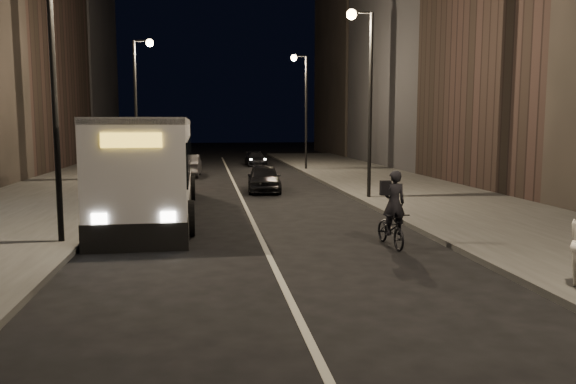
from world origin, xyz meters
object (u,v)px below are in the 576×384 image
object	(u,v)px
streetlight_left_near	(63,50)
streetlight_left_far	(140,90)
car_mid	(188,166)
streetlight_right_far	(303,96)
cyclist_on_bicycle	(392,221)
streetlight_right_mid	(365,79)
car_far	(256,159)
city_bus	(152,163)
car_near	(264,178)

from	to	relation	value
streetlight_left_near	streetlight_left_far	world-z (taller)	same
streetlight_left_near	car_mid	world-z (taller)	streetlight_left_near
streetlight_left_near	streetlight_right_far	bearing A→B (deg)	66.04
streetlight_left_far	cyclist_on_bicycle	world-z (taller)	streetlight_left_far
streetlight_right_mid	car_far	xyz separation A→B (m)	(-2.92, 21.41, -4.80)
city_bus	car_mid	distance (m)	15.10
car_near	streetlight_right_far	bearing A→B (deg)	75.78
city_bus	car_far	size ratio (longest dim) A/B	3.46
city_bus	car_far	distance (m)	24.61
streetlight_right_mid	car_near	distance (m)	7.29
cyclist_on_bicycle	car_near	distance (m)	13.41
streetlight_right_far	city_bus	size ratio (longest dim) A/B	0.61
streetlight_right_far	car_mid	world-z (taller)	streetlight_right_far
streetlight_left_far	car_mid	xyz separation A→B (m)	(2.59, 2.61, -4.65)
city_bus	car_near	xyz separation A→B (m)	(4.89, 6.29, -1.26)
streetlight_right_mid	car_far	size ratio (longest dim) A/B	2.10
streetlight_left_far	car_near	bearing A→B (deg)	-42.77
streetlight_left_near	car_near	size ratio (longest dim) A/B	2.01
streetlight_right_far	streetlight_left_far	xyz separation A→B (m)	(-10.66, -6.00, 0.00)
car_near	car_mid	xyz separation A→B (m)	(-4.03, 8.74, 0.02)
city_bus	cyclist_on_bicycle	world-z (taller)	city_bus
city_bus	car_far	world-z (taller)	city_bus
cyclist_on_bicycle	streetlight_left_far	bearing A→B (deg)	111.47
streetlight_right_far	city_bus	distance (m)	20.75
streetlight_left_near	car_far	size ratio (longest dim) A/B	2.10
city_bus	streetlight_right_far	bearing A→B (deg)	63.12
streetlight_left_near	car_far	xyz separation A→B (m)	(7.74, 29.41, -4.80)
streetlight_left_far	car_far	xyz separation A→B (m)	(7.74, 11.41, -4.80)
streetlight_right_mid	streetlight_right_far	world-z (taller)	same
streetlight_right_far	car_mid	bearing A→B (deg)	-157.23
streetlight_left_far	car_mid	size ratio (longest dim) A/B	1.88
car_mid	car_far	world-z (taller)	car_mid
car_near	car_far	world-z (taller)	car_near
streetlight_left_far	cyclist_on_bicycle	bearing A→B (deg)	-65.49
streetlight_left_near	car_mid	distance (m)	21.29
streetlight_left_far	city_bus	xyz separation A→B (m)	(1.73, -12.42, -3.41)
car_far	car_mid	bearing A→B (deg)	-122.30
streetlight_left_near	car_far	bearing A→B (deg)	75.25
car_near	car_far	distance (m)	17.57
city_bus	streetlight_left_near	bearing A→B (deg)	-108.25
streetlight_right_mid	car_mid	world-z (taller)	streetlight_right_mid
car_near	cyclist_on_bicycle	bearing A→B (deg)	-76.31
streetlight_right_mid	car_near	bearing A→B (deg)	136.22
streetlight_left_far	car_mid	world-z (taller)	streetlight_left_far
car_far	streetlight_right_far	bearing A→B (deg)	-63.59
streetlight_left_near	car_far	distance (m)	30.79
streetlight_left_near	car_near	distance (m)	14.38
streetlight_right_mid	city_bus	world-z (taller)	streetlight_right_mid
car_near	car_far	size ratio (longest dim) A/B	1.05
cyclist_on_bicycle	car_far	distance (m)	30.79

